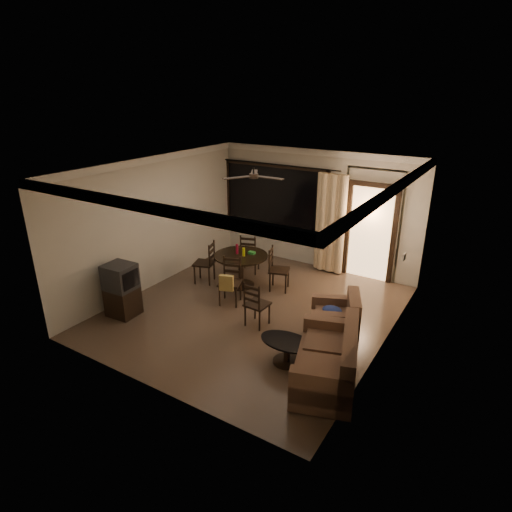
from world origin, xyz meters
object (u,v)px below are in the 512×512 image
Objects in this scene: dining_chair_south at (230,290)px; armchair at (337,320)px; dining_chair_east at (279,277)px; tv_cabinet at (122,290)px; side_chair at (257,312)px; dining_chair_north at (250,261)px; coffee_table at (287,348)px; sofa at (330,363)px; dining_chair_west at (205,270)px; dining_table at (241,261)px.

armchair is (2.31, -0.07, 0.03)m from dining_chair_south.
tv_cabinet is at bearing 123.12° from dining_chair_east.
side_chair is (2.39, 1.01, -0.25)m from tv_cabinet.
coffee_table is (2.44, -2.73, -0.02)m from dining_chair_north.
dining_chair_north reaches higher than sofa.
armchair reaches higher than coffee_table.
sofa is 1.67× the size of armchair.
sofa is at bearing -44.03° from dining_chair_south.
dining_chair_south reaches higher than side_chair.
dining_chair_west is 1.00× the size of dining_chair_south.
dining_chair_north reaches higher than coffee_table.
dining_chair_west is 0.92× the size of tv_cabinet.
tv_cabinet is at bearing 25.64° from side_chair.
dining_table is 0.90m from dining_chair_south.
tv_cabinet reaches higher than sofa.
dining_chair_east is 1.07× the size of side_chair.
dining_table is 1.13× the size of tv_cabinet.
dining_chair_west is (-0.79, -0.27, -0.29)m from dining_table.
tv_cabinet is at bearing -118.06° from dining_table.
tv_cabinet is 0.97× the size of armchair.
side_chair reaches higher than coffee_table.
dining_chair_south is 0.92× the size of tv_cabinet.
dining_chair_west is at bearing -161.36° from dining_table.
dining_table is at bearing 89.89° from dining_chair_south.
dining_chair_west is 4.16m from sofa.
dining_chair_west is 1.06× the size of coffee_table.
coffee_table is (3.39, 0.28, -0.26)m from tv_cabinet.
side_chair is (0.91, -0.44, -0.04)m from dining_chair_south.
dining_chair_north reaches higher than side_chair.
dining_table is 1.22× the size of dining_chair_south.
coffee_table is (2.98, -1.72, -0.02)m from dining_chair_west.
tv_cabinet is at bearing 53.83° from dining_chair_north.
dining_chair_east is at bearing 18.47° from dining_table.
dining_chair_east is 2.13m from armchair.
side_chair reaches higher than armchair.
dining_chair_west reaches higher than coffee_table.
side_chair is (0.39, -1.52, -0.02)m from dining_chair_east.
dining_chair_west is at bearing 150.06° from coffee_table.
dining_chair_north is 2.46m from side_chair.
dining_chair_west is at bearing 146.46° from armchair.
dining_chair_east reaches higher than side_chair.
dining_chair_east is (1.59, 0.53, 0.00)m from dining_chair_west.
tv_cabinet reaches higher than side_chair.
side_chair is at bearing 107.06° from dining_chair_north.
dining_table is at bearing -44.01° from side_chair.
tv_cabinet is 4.04m from armchair.
sofa is 1.26m from armchair.
dining_table is at bearing 58.64° from tv_cabinet.
coffee_table is at bearing 41.50° from dining_chair_west.
dining_table is 1.10× the size of armchair.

